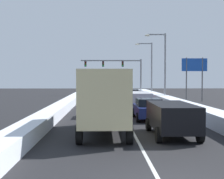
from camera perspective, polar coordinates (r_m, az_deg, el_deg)
The scene contains 18 objects.
ground_plane at distance 28.20m, azimuth 1.81°, elevation -4.00°, with size 125.01×125.01×0.00m, color black.
lane_stripe_between_right_lane_and_center_lane at distance 32.98m, azimuth 1.33°, elevation -3.11°, with size 0.14×52.89×0.01m, color silver.
snow_bank_right_shoulder at distance 33.62m, azimuth 10.40°, elevation -2.28°, with size 1.47×52.89×0.90m, color silver.
snow_bank_left_shoulder at distance 33.11m, azimuth -7.87°, elevation -2.45°, with size 1.29×52.89×0.77m, color silver.
suv_black_right_lane_nearest at distance 16.93m, azimuth 10.40°, elevation -4.64°, with size 2.16×4.90×1.67m.
sedan_navy_right_lane_second at distance 23.53m, azimuth 6.34°, elevation -3.35°, with size 2.00×4.50×1.51m.
suv_silver_right_lane_third at distance 29.38m, azimuth 4.58°, elevation -1.77°, with size 2.16×4.90×1.67m.
sedan_tan_right_lane_fourth at distance 35.38m, azimuth 3.82°, elevation -1.53°, with size 2.00×4.50×1.51m.
sedan_maroon_right_lane_fifth at distance 41.28m, azimuth 3.35°, elevation -1.01°, with size 2.00×4.50×1.51m.
box_truck_center_lane_nearest at distance 16.98m, azimuth -1.35°, elevation -1.59°, with size 2.53×7.20×3.36m.
sedan_red_center_lane_second at distance 25.04m, azimuth -1.51°, elevation -3.01°, with size 2.00×4.50×1.51m.
sedan_green_center_lane_third at distance 30.87m, azimuth -1.50°, elevation -2.05°, with size 2.00×4.50×1.51m.
sedan_gray_center_lane_fourth at distance 37.60m, azimuth -1.98°, elevation -1.31°, with size 2.00×4.50×1.51m.
suv_white_center_lane_fifth at distance 44.58m, azimuth -1.51°, elevation -0.45°, with size 2.16×4.90×1.67m.
traffic_light_gantry at distance 56.92m, azimuth 1.34°, elevation 3.83°, with size 10.60×0.47×6.20m.
street_lamp_right_near at distance 40.71m, azimuth 8.78°, elevation 4.92°, with size 2.66×0.36×8.42m.
street_lamp_right_mid at distance 50.16m, azimuth 6.54°, elevation 4.33°, with size 2.66×0.36×8.31m.
roadside_sign_right at distance 42.21m, azimuth 14.18°, elevation 3.42°, with size 3.20×0.16×5.50m.
Camera 1 is at (-1.60, -8.76, 2.99)m, focal length 52.40 mm.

